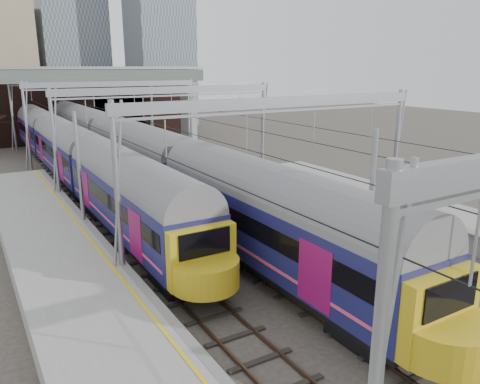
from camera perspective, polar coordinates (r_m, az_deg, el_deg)
ground at (r=19.25m, az=19.19°, el=-14.55°), size 160.00×160.00×0.00m
platform_left at (r=15.85m, az=-15.06°, el=-18.76°), size 4.32×55.00×1.12m
tracks at (r=30.11m, az=-2.98°, el=-2.81°), size 14.40×80.00×0.22m
overhead_line at (r=34.64m, az=-8.25°, el=10.47°), size 16.80×80.00×8.00m
retaining_wall at (r=64.21m, az=-17.76°, el=9.96°), size 28.00×2.75×9.00m
overbridge at (r=57.96m, az=-17.96°, el=12.38°), size 28.00×3.00×9.25m
city_skyline at (r=82.81m, az=-20.76°, el=19.57°), size 37.50×27.50×60.00m
train_main at (r=44.85m, az=-15.95°, el=6.03°), size 3.08×71.21×5.21m
train_second at (r=41.17m, az=-20.23°, el=4.75°), size 2.89×50.15×4.94m
equip_cover_a at (r=25.48m, az=10.75°, el=-6.37°), size 0.98×0.83×0.10m
equip_cover_b at (r=27.24m, az=7.83°, el=-4.83°), size 0.77×0.57×0.09m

